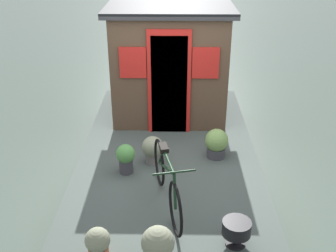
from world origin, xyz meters
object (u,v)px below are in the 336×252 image
Objects in this scene: houseboat_cabin at (170,60)px; potted_plant_lavender at (216,143)px; potted_plant_sage at (126,157)px; bicycle at (167,181)px; charcoal_grill at (237,229)px; potted_plant_thyme at (153,149)px; potted_plant_mint at (98,244)px; potted_plant_succulent at (158,245)px.

potted_plant_lavender is (-1.70, -0.74, -0.79)m from houseboat_cabin.
bicycle is at bearing -141.47° from potted_plant_sage.
charcoal_grill is (-0.73, -0.80, -0.15)m from bicycle.
potted_plant_sage is 0.48m from potted_plant_thyme.
potted_plant_mint is at bearing 169.63° from houseboat_cabin.
houseboat_cabin is at bearing -1.11° from potted_plant_succulent.
potted_plant_lavender is at bearing -156.38° from houseboat_cabin.
houseboat_cabin is at bearing 12.22° from charcoal_grill.
potted_plant_mint is 2.10m from potted_plant_thyme.
bicycle reaches higher than potted_plant_lavender.
potted_plant_sage is at bearing 164.29° from houseboat_cabin.
potted_plant_sage is (1.76, -0.11, 0.03)m from potted_plant_mint.
potted_plant_thyme reaches higher than potted_plant_mint.
potted_plant_sage is at bearing -3.50° from potted_plant_mint.
bicycle is at bearing 179.94° from houseboat_cabin.
potted_plant_succulent is at bearing 160.02° from potted_plant_lavender.
potted_plant_sage reaches higher than charcoal_grill.
potted_plant_mint is (-3.93, 0.72, -0.81)m from houseboat_cabin.
potted_plant_succulent is (-1.79, -0.53, -0.01)m from potted_plant_sage.
potted_plant_sage reaches higher than potted_plant_mint.
potted_plant_mint is at bearing 144.19° from bicycle.
potted_plant_succulent is at bearing -93.12° from potted_plant_mint.
charcoal_grill is at bearing -80.04° from potted_plant_mint.
potted_plant_lavender reaches higher than charcoal_grill.
potted_plant_thyme is (-1.88, 0.23, -0.80)m from houseboat_cabin.
houseboat_cabin is 2.02m from potted_plant_lavender.
potted_plant_mint is 0.64m from potted_plant_succulent.
houseboat_cabin is 3.83m from charcoal_grill.
potted_plant_succulent reaches higher than potted_plant_mint.
potted_plant_succulent is 0.92m from charcoal_grill.
potted_plant_mint is at bearing 146.66° from potted_plant_lavender.
potted_plant_succulent is 2.40m from potted_plant_lavender.
potted_plant_sage is 0.97× the size of potted_plant_succulent.
potted_plant_thyme is 2.05m from charcoal_grill.
potted_plant_succulent is at bearing 175.92° from bicycle.
houseboat_cabin reaches higher than bicycle.
houseboat_cabin reaches higher than potted_plant_mint.
bicycle is 1.23m from potted_plant_mint.
bicycle reaches higher than potted_plant_thyme.
houseboat_cabin is 5.06× the size of potted_plant_thyme.
potted_plant_thyme is at bearing 4.33° from potted_plant_succulent.
charcoal_grill is at bearing -178.59° from potted_plant_lavender.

